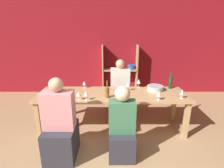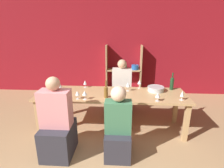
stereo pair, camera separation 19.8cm
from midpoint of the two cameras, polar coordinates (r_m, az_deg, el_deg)
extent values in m
cube|color=maroon|center=(5.16, 1.74, 11.77)|extent=(8.80, 0.06, 2.70)
cube|color=tan|center=(5.07, -0.63, 4.49)|extent=(0.04, 0.30, 1.44)
cube|color=tan|center=(5.10, 10.42, 4.26)|extent=(0.04, 0.30, 1.44)
cube|color=tan|center=(5.26, 4.71, -3.09)|extent=(0.98, 0.30, 0.04)
cylinder|color=black|center=(5.24, 1.17, -2.37)|extent=(0.24, 0.24, 0.09)
sphere|color=black|center=(5.23, 1.17, -1.78)|extent=(0.02, 0.02, 0.02)
cylinder|color=silver|center=(5.24, 4.73, -2.25)|extent=(0.22, 0.22, 0.13)
sphere|color=black|center=(5.21, 4.75, -1.47)|extent=(0.02, 0.02, 0.02)
cylinder|color=silver|center=(5.26, 8.28, -2.36)|extent=(0.17, 0.17, 0.12)
sphere|color=black|center=(5.23, 8.32, -1.63)|extent=(0.02, 0.02, 0.02)
cube|color=tan|center=(5.06, 4.91, 4.59)|extent=(0.98, 0.30, 0.04)
cylinder|color=#338447|center=(5.04, 4.94, 5.55)|extent=(0.18, 0.18, 0.14)
sphere|color=black|center=(5.02, 4.96, 6.44)|extent=(0.02, 0.02, 0.02)
cylinder|color=#235BAD|center=(5.06, 8.64, 5.44)|extent=(0.20, 0.20, 0.13)
sphere|color=black|center=(5.04, 8.68, 6.32)|extent=(0.02, 0.02, 0.02)
cube|color=tan|center=(3.24, 1.64, -3.42)|extent=(2.74, 0.81, 0.04)
cube|color=tan|center=(3.39, -21.33, -10.40)|extent=(0.08, 0.08, 0.69)
cube|color=tan|center=(3.32, 24.69, -11.48)|extent=(0.08, 0.08, 0.69)
cube|color=tan|center=(3.93, -17.49, -6.13)|extent=(0.08, 0.08, 0.69)
cube|color=tan|center=(3.86, 21.39, -6.94)|extent=(0.08, 0.08, 0.69)
cylinder|color=#B7BABC|center=(3.46, 15.69, -1.59)|extent=(0.30, 0.30, 0.09)
torus|color=#B7BABC|center=(3.45, 15.74, -0.96)|extent=(0.32, 0.32, 0.01)
cylinder|color=brown|center=(3.01, -0.11, -2.82)|extent=(0.07, 0.07, 0.18)
cone|color=brown|center=(2.98, -0.11, -0.91)|extent=(0.07, 0.07, 0.03)
cylinder|color=brown|center=(2.96, -0.11, 0.24)|extent=(0.03, 0.03, 0.09)
cylinder|color=#19381E|center=(3.62, 20.44, -0.03)|extent=(0.07, 0.07, 0.23)
cone|color=#19381E|center=(3.59, 20.66, 1.93)|extent=(0.07, 0.07, 0.03)
cylinder|color=#19381E|center=(3.58, 20.75, 2.80)|extent=(0.03, 0.03, 0.08)
cylinder|color=white|center=(3.02, -9.30, -4.80)|extent=(0.06, 0.06, 0.00)
cylinder|color=white|center=(3.01, -9.33, -4.19)|extent=(0.01, 0.01, 0.07)
cone|color=white|center=(2.98, -9.40, -2.94)|extent=(0.07, 0.07, 0.07)
cylinder|color=maroon|center=(2.99, -9.38, -3.27)|extent=(0.04, 0.04, 0.03)
cylinder|color=white|center=(3.59, -7.16, -1.08)|extent=(0.06, 0.06, 0.00)
cylinder|color=white|center=(3.58, -7.18, -0.58)|extent=(0.01, 0.01, 0.06)
cone|color=white|center=(3.55, -7.23, 0.50)|extent=(0.07, 0.07, 0.08)
cylinder|color=maroon|center=(3.56, -7.22, 0.19)|extent=(0.04, 0.04, 0.03)
cylinder|color=white|center=(3.20, 23.40, -4.79)|extent=(0.07, 0.07, 0.00)
cylinder|color=white|center=(3.19, 23.48, -4.24)|extent=(0.01, 0.01, 0.06)
cone|color=white|center=(3.16, 23.65, -2.91)|extent=(0.06, 0.06, 0.10)
cylinder|color=beige|center=(3.17, 23.59, -3.33)|extent=(0.03, 0.03, 0.04)
cylinder|color=white|center=(3.57, 10.46, -1.34)|extent=(0.06, 0.06, 0.00)
cylinder|color=white|center=(3.55, 10.50, -0.63)|extent=(0.01, 0.01, 0.09)
cone|color=white|center=(3.53, 10.57, 0.69)|extent=(0.08, 0.08, 0.08)
cylinder|color=maroon|center=(3.53, 10.55, 0.37)|extent=(0.04, 0.04, 0.03)
cylinder|color=white|center=(3.50, -14.99, -2.03)|extent=(0.07, 0.07, 0.00)
cylinder|color=white|center=(3.49, -15.03, -1.52)|extent=(0.01, 0.01, 0.06)
cone|color=white|center=(3.46, -15.13, -0.36)|extent=(0.08, 0.08, 0.09)
cylinder|color=maroon|center=(3.47, -15.10, -0.70)|extent=(0.04, 0.04, 0.03)
cylinder|color=white|center=(3.38, 6.89, -2.26)|extent=(0.06, 0.06, 0.00)
cylinder|color=white|center=(3.36, 6.91, -1.56)|extent=(0.01, 0.01, 0.08)
cone|color=white|center=(3.33, 6.97, -0.16)|extent=(0.08, 0.08, 0.09)
cylinder|color=white|center=(3.01, 16.40, -5.35)|extent=(0.07, 0.07, 0.00)
cylinder|color=white|center=(3.00, 16.45, -4.77)|extent=(0.01, 0.01, 0.06)
cone|color=white|center=(2.98, 16.57, -3.49)|extent=(0.08, 0.08, 0.08)
cylinder|color=beige|center=(2.98, 16.54, -3.86)|extent=(0.04, 0.04, 0.03)
cylinder|color=white|center=(2.98, -6.96, -5.00)|extent=(0.06, 0.06, 0.00)
cylinder|color=white|center=(2.97, -6.99, -4.28)|extent=(0.01, 0.01, 0.08)
cone|color=white|center=(2.94, -7.04, -2.91)|extent=(0.08, 0.08, 0.07)
cylinder|color=maroon|center=(2.94, -7.03, -3.25)|extent=(0.04, 0.04, 0.03)
cube|color=#2D2D38|center=(2.90, -15.03, -17.15)|extent=(0.44, 0.55, 0.49)
cube|color=pink|center=(2.64, -15.93, -7.75)|extent=(0.44, 0.24, 0.55)
sphere|color=tan|center=(2.51, -16.63, 0.07)|extent=(0.20, 0.20, 0.20)
cube|color=#2D2D38|center=(4.14, 4.48, -5.61)|extent=(0.43, 0.54, 0.48)
cube|color=silver|center=(3.97, 4.66, 1.21)|extent=(0.43, 0.24, 0.54)
sphere|color=tan|center=(3.88, 4.79, 6.49)|extent=(0.20, 0.20, 0.20)
cube|color=#2D2D38|center=(2.81, 4.05, -18.69)|extent=(0.38, 0.48, 0.41)
cube|color=#3D7551|center=(2.57, 4.26, -10.61)|extent=(0.38, 0.21, 0.48)
sphere|color=beige|center=(2.43, 4.45, -3.24)|extent=(0.22, 0.22, 0.22)
camera|label=1|loc=(0.10, -88.27, 0.54)|focal=28.00mm
camera|label=2|loc=(0.10, 91.73, -0.54)|focal=28.00mm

